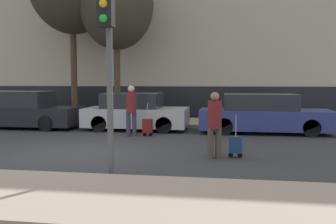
{
  "coord_description": "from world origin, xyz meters",
  "views": [
    {
      "loc": [
        3.74,
        -9.24,
        1.9
      ],
      "look_at": [
        1.99,
        1.8,
        0.95
      ],
      "focal_mm": 40.0,
      "sensor_mm": 36.0,
      "label": 1
    }
  ],
  "objects_px": {
    "parked_car_1": "(136,113)",
    "pedestrian_left": "(131,107)",
    "trolley_right": "(235,145)",
    "traffic_light": "(107,41)",
    "parked_car_0": "(21,111)",
    "pedestrian_right": "(215,121)",
    "parked_bicycle": "(113,112)",
    "trolley_left": "(148,126)",
    "bare_tree_down_street": "(116,4)",
    "parked_car_2": "(264,115)"
  },
  "relations": [
    {
      "from": "pedestrian_left",
      "to": "parked_bicycle",
      "type": "height_order",
      "value": "pedestrian_left"
    },
    {
      "from": "parked_bicycle",
      "to": "pedestrian_left",
      "type": "bearing_deg",
      "value": -64.22
    },
    {
      "from": "parked_car_1",
      "to": "pedestrian_right",
      "type": "relative_size",
      "value": 2.41
    },
    {
      "from": "bare_tree_down_street",
      "to": "trolley_right",
      "type": "bearing_deg",
      "value": -53.56
    },
    {
      "from": "pedestrian_left",
      "to": "pedestrian_right",
      "type": "distance_m",
      "value": 4.37
    },
    {
      "from": "parked_car_1",
      "to": "pedestrian_left",
      "type": "xyz_separation_m",
      "value": [
        0.27,
        -1.69,
        0.32
      ]
    },
    {
      "from": "parked_car_1",
      "to": "pedestrian_left",
      "type": "distance_m",
      "value": 1.74
    },
    {
      "from": "parked_car_0",
      "to": "trolley_left",
      "type": "relative_size",
      "value": 4.09
    },
    {
      "from": "trolley_right",
      "to": "parked_bicycle",
      "type": "xyz_separation_m",
      "value": [
        -5.21,
        6.74,
        0.17
      ]
    },
    {
      "from": "parked_bicycle",
      "to": "bare_tree_down_street",
      "type": "xyz_separation_m",
      "value": [
        0.16,
        0.1,
        4.72
      ]
    },
    {
      "from": "bare_tree_down_street",
      "to": "pedestrian_right",
      "type": "bearing_deg",
      "value": -57.2
    },
    {
      "from": "trolley_left",
      "to": "parked_bicycle",
      "type": "height_order",
      "value": "trolley_left"
    },
    {
      "from": "parked_car_0",
      "to": "trolley_left",
      "type": "xyz_separation_m",
      "value": [
        5.47,
        -1.4,
        -0.33
      ]
    },
    {
      "from": "pedestrian_right",
      "to": "trolley_right",
      "type": "height_order",
      "value": "pedestrian_right"
    },
    {
      "from": "parked_car_0",
      "to": "parked_car_2",
      "type": "distance_m",
      "value": 9.44
    },
    {
      "from": "parked_car_1",
      "to": "parked_bicycle",
      "type": "height_order",
      "value": "parked_car_1"
    },
    {
      "from": "parked_car_0",
      "to": "pedestrian_left",
      "type": "distance_m",
      "value": 5.15
    },
    {
      "from": "parked_car_0",
      "to": "bare_tree_down_street",
      "type": "distance_m",
      "value": 6.06
    },
    {
      "from": "pedestrian_right",
      "to": "trolley_right",
      "type": "bearing_deg",
      "value": 179.93
    },
    {
      "from": "bare_tree_down_street",
      "to": "parked_bicycle",
      "type": "bearing_deg",
      "value": -149.08
    },
    {
      "from": "parked_car_2",
      "to": "parked_car_0",
      "type": "bearing_deg",
      "value": -179.7
    },
    {
      "from": "parked_bicycle",
      "to": "bare_tree_down_street",
      "type": "bearing_deg",
      "value": 30.92
    },
    {
      "from": "trolley_right",
      "to": "parked_car_1",
      "type": "bearing_deg",
      "value": 127.99
    },
    {
      "from": "pedestrian_right",
      "to": "parked_bicycle",
      "type": "bearing_deg",
      "value": -78.14
    },
    {
      "from": "parked_car_2",
      "to": "pedestrian_right",
      "type": "bearing_deg",
      "value": -108.41
    },
    {
      "from": "parked_car_1",
      "to": "parked_car_2",
      "type": "relative_size",
      "value": 0.84
    },
    {
      "from": "traffic_light",
      "to": "trolley_right",
      "type": "bearing_deg",
      "value": 43.69
    },
    {
      "from": "trolley_left",
      "to": "bare_tree_down_street",
      "type": "xyz_separation_m",
      "value": [
        -2.16,
        3.69,
        4.86
      ]
    },
    {
      "from": "trolley_left",
      "to": "bare_tree_down_street",
      "type": "height_order",
      "value": "bare_tree_down_street"
    },
    {
      "from": "pedestrian_left",
      "to": "trolley_left",
      "type": "bearing_deg",
      "value": 179.94
    },
    {
      "from": "parked_car_0",
      "to": "bare_tree_down_street",
      "type": "height_order",
      "value": "bare_tree_down_street"
    },
    {
      "from": "pedestrian_right",
      "to": "traffic_light",
      "type": "height_order",
      "value": "traffic_light"
    },
    {
      "from": "parked_car_1",
      "to": "parked_car_2",
      "type": "bearing_deg",
      "value": -1.78
    },
    {
      "from": "pedestrian_right",
      "to": "parked_car_1",
      "type": "bearing_deg",
      "value": -79.41
    },
    {
      "from": "parked_car_0",
      "to": "trolley_right",
      "type": "distance_m",
      "value": 9.51
    },
    {
      "from": "traffic_light",
      "to": "pedestrian_right",
      "type": "bearing_deg",
      "value": 47.67
    },
    {
      "from": "parked_car_0",
      "to": "traffic_light",
      "type": "height_order",
      "value": "traffic_light"
    },
    {
      "from": "parked_car_1",
      "to": "trolley_left",
      "type": "relative_size",
      "value": 3.47
    },
    {
      "from": "parked_car_2",
      "to": "pedestrian_right",
      "type": "height_order",
      "value": "pedestrian_right"
    },
    {
      "from": "parked_car_0",
      "to": "trolley_left",
      "type": "distance_m",
      "value": 5.65
    },
    {
      "from": "traffic_light",
      "to": "parked_car_0",
      "type": "bearing_deg",
      "value": 130.48
    },
    {
      "from": "trolley_left",
      "to": "parked_bicycle",
      "type": "distance_m",
      "value": 4.28
    },
    {
      "from": "parked_car_0",
      "to": "trolley_left",
      "type": "bearing_deg",
      "value": -14.34
    },
    {
      "from": "parked_car_2",
      "to": "pedestrian_right",
      "type": "relative_size",
      "value": 2.88
    },
    {
      "from": "parked_bicycle",
      "to": "bare_tree_down_street",
      "type": "distance_m",
      "value": 4.73
    },
    {
      "from": "pedestrian_right",
      "to": "bare_tree_down_street",
      "type": "distance_m",
      "value": 9.42
    },
    {
      "from": "parked_car_0",
      "to": "trolley_right",
      "type": "height_order",
      "value": "parked_car_0"
    },
    {
      "from": "pedestrian_left",
      "to": "pedestrian_right",
      "type": "relative_size",
      "value": 1.07
    },
    {
      "from": "trolley_right",
      "to": "bare_tree_down_street",
      "type": "xyz_separation_m",
      "value": [
        -5.05,
        6.83,
        4.89
      ]
    },
    {
      "from": "pedestrian_right",
      "to": "bare_tree_down_street",
      "type": "height_order",
      "value": "bare_tree_down_street"
    }
  ]
}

